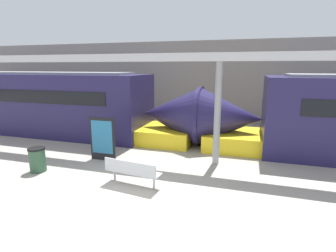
# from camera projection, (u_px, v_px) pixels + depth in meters

# --- Properties ---
(ground_plane) EXTENTS (60.00, 60.00, 0.00)m
(ground_plane) POSITION_uv_depth(u_px,v_px,m) (115.00, 204.00, 6.78)
(ground_plane) COLOR #A8A093
(station_wall) EXTENTS (56.00, 0.20, 5.00)m
(station_wall) POSITION_uv_depth(u_px,v_px,m) (197.00, 82.00, 16.30)
(station_wall) COLOR gray
(station_wall) RESTS_ON ground_plane
(train_right) EXTENTS (18.42, 2.93, 3.20)m
(train_right) POSITION_uv_depth(u_px,v_px,m) (33.00, 103.00, 14.26)
(train_right) COLOR #231E4C
(train_right) RESTS_ON ground_plane
(bench_near) EXTENTS (1.76, 0.66, 0.82)m
(bench_near) POSITION_uv_depth(u_px,v_px,m) (132.00, 170.00, 7.69)
(bench_near) COLOR #ADB2B7
(bench_near) RESTS_ON ground_plane
(trash_bin) EXTENTS (0.55, 0.55, 0.83)m
(trash_bin) POSITION_uv_depth(u_px,v_px,m) (37.00, 160.00, 8.83)
(trash_bin) COLOR #2D5138
(trash_bin) RESTS_ON ground_plane
(poster_board) EXTENTS (1.01, 0.07, 1.65)m
(poster_board) POSITION_uv_depth(u_px,v_px,m) (102.00, 139.00, 9.79)
(poster_board) COLOR black
(poster_board) RESTS_ON ground_plane
(support_column_near) EXTENTS (0.24, 0.24, 3.65)m
(support_column_near) POSITION_uv_depth(u_px,v_px,m) (217.00, 115.00, 9.22)
(support_column_near) COLOR gray
(support_column_near) RESTS_ON ground_plane
(canopy_beam) EXTENTS (28.00, 0.60, 0.28)m
(canopy_beam) POSITION_uv_depth(u_px,v_px,m) (220.00, 57.00, 8.78)
(canopy_beam) COLOR #B7B7BC
(canopy_beam) RESTS_ON support_column_near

